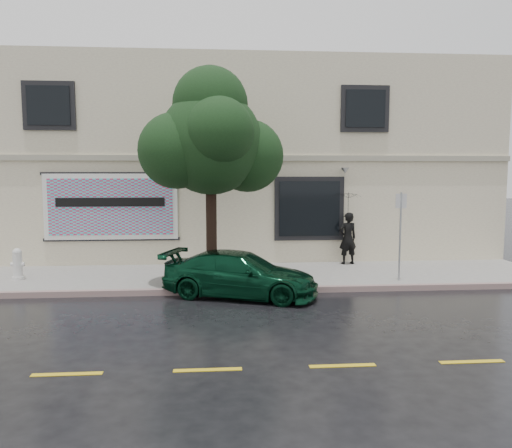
{
  "coord_description": "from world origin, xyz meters",
  "views": [
    {
      "loc": [
        0.17,
        -11.24,
        3.17
      ],
      "look_at": [
        1.22,
        2.2,
        1.75
      ],
      "focal_mm": 35.0,
      "sensor_mm": 36.0,
      "label": 1
    }
  ],
  "objects": [
    {
      "name": "sidewalk",
      "position": [
        0.0,
        3.25,
        0.07
      ],
      "size": [
        20.0,
        3.5,
        0.15
      ],
      "primitive_type": "cube",
      "color": "#9F9D96",
      "rests_on": "ground"
    },
    {
      "name": "car",
      "position": [
        0.74,
        1.2,
        0.57
      ],
      "size": [
        4.29,
        2.95,
        1.15
      ],
      "primitive_type": "imported",
      "rotation": [
        0.0,
        0.0,
        1.23
      ],
      "color": "black",
      "rests_on": "ground"
    },
    {
      "name": "road_marking",
      "position": [
        0.0,
        -3.5,
        0.01
      ],
      "size": [
        19.0,
        0.12,
        0.01
      ],
      "primitive_type": "cube",
      "color": "gold",
      "rests_on": "ground"
    },
    {
      "name": "ground",
      "position": [
        0.0,
        0.0,
        0.0
      ],
      "size": [
        90.0,
        90.0,
        0.0
      ],
      "primitive_type": "plane",
      "color": "black",
      "rests_on": "ground"
    },
    {
      "name": "building",
      "position": [
        0.0,
        9.0,
        3.5
      ],
      "size": [
        20.0,
        8.12,
        7.0
      ],
      "color": "beige",
      "rests_on": "ground"
    },
    {
      "name": "umbrella",
      "position": [
        4.42,
        4.6,
        2.19
      ],
      "size": [
        0.98,
        0.98,
        0.69
      ],
      "primitive_type": "imported",
      "rotation": [
        0.0,
        0.0,
        -0.06
      ],
      "color": "black",
      "rests_on": "pedestrian"
    },
    {
      "name": "curb",
      "position": [
        0.0,
        1.5,
        0.07
      ],
      "size": [
        20.0,
        0.18,
        0.16
      ],
      "primitive_type": "cube",
      "color": "gray",
      "rests_on": "ground"
    },
    {
      "name": "billboard",
      "position": [
        -3.2,
        4.92,
        2.05
      ],
      "size": [
        4.3,
        0.16,
        2.2
      ],
      "color": "white",
      "rests_on": "ground"
    },
    {
      "name": "fire_hydrant",
      "position": [
        -5.41,
        3.0,
        0.58
      ],
      "size": [
        0.36,
        0.34,
        0.89
      ],
      "rotation": [
        0.0,
        0.0,
        -0.19
      ],
      "color": "silver",
      "rests_on": "sidewalk"
    },
    {
      "name": "sign_pole",
      "position": [
        5.2,
        2.03,
        1.63
      ],
      "size": [
        0.3,
        0.05,
        2.45
      ],
      "rotation": [
        0.0,
        0.0,
        -0.08
      ],
      "color": "#9CA1A5",
      "rests_on": "sidewalk"
    },
    {
      "name": "street_tree",
      "position": [
        0.01,
        2.2,
        3.91
      ],
      "size": [
        2.77,
        2.77,
        5.16
      ],
      "color": "black",
      "rests_on": "sidewalk"
    },
    {
      "name": "pedestrian",
      "position": [
        4.42,
        4.6,
        1.0
      ],
      "size": [
        0.69,
        0.54,
        1.7
      ],
      "primitive_type": "imported",
      "rotation": [
        0.0,
        0.0,
        3.37
      ],
      "color": "black",
      "rests_on": "sidewalk"
    }
  ]
}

